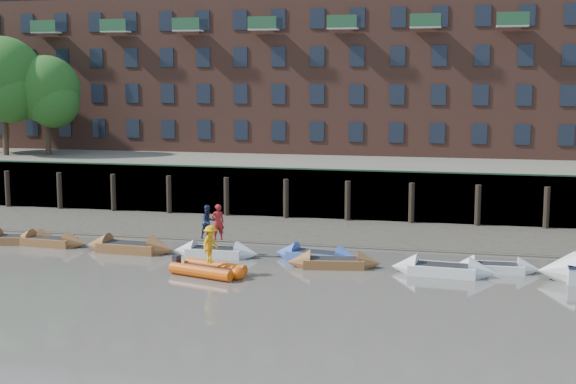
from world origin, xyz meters
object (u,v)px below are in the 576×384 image
(person_rower_a, at_px, (218,222))
(rowboat_4, at_px, (317,256))
(rowboat_5, at_px, (334,263))
(rowboat_7, at_px, (496,268))
(rowboat_3, at_px, (215,252))
(person_rib_crew, at_px, (211,244))
(rowboat_2, at_px, (129,247))
(rowboat_0, at_px, (20,239))
(rowboat_6, at_px, (443,270))
(rib_tender, at_px, (211,270))
(person_rower_b, at_px, (208,222))
(rowboat_1, at_px, (49,241))

(person_rower_a, bearing_deg, rowboat_4, 148.50)
(rowboat_5, height_order, rowboat_7, rowboat_5)
(rowboat_3, relative_size, rowboat_4, 0.95)
(rowboat_4, height_order, rowboat_7, rowboat_4)
(rowboat_7, height_order, person_rib_crew, person_rib_crew)
(rowboat_2, bearing_deg, person_rower_a, 2.74)
(rowboat_0, distance_m, rowboat_5, 17.83)
(rowboat_0, relative_size, rowboat_4, 0.98)
(rowboat_6, height_order, rib_tender, rowboat_6)
(person_rower_b, bearing_deg, person_rower_a, -74.46)
(rowboat_5, bearing_deg, person_rower_a, 161.63)
(rowboat_0, xyz_separation_m, rowboat_5, (17.76, -1.58, 0.00))
(rowboat_7, bearing_deg, person_rower_a, 177.71)
(person_rower_a, height_order, person_rib_crew, person_rower_a)
(person_rower_a, bearing_deg, rowboat_1, -38.03)
(person_rower_b, height_order, person_rib_crew, person_rower_b)
(rowboat_0, bearing_deg, rowboat_4, -13.04)
(person_rower_a, xyz_separation_m, person_rower_b, (-0.61, 0.29, -0.06))
(rowboat_4, height_order, person_rower_b, person_rower_b)
(person_rower_a, height_order, person_rower_b, person_rower_a)
(person_rower_a, bearing_deg, person_rib_crew, 68.32)
(rowboat_0, bearing_deg, rowboat_7, -13.54)
(rowboat_6, bearing_deg, rowboat_7, 29.95)
(rowboat_4, xyz_separation_m, rowboat_6, (6.21, -1.53, 0.01))
(rowboat_3, height_order, person_rower_a, person_rower_a)
(rowboat_1, bearing_deg, rowboat_0, -178.54)
(rowboat_6, xyz_separation_m, person_rib_crew, (-10.40, -2.51, 1.22))
(person_rib_crew, bearing_deg, rowboat_3, 27.73)
(rowboat_5, xyz_separation_m, rowboat_7, (7.55, 0.84, -0.02))
(person_rower_b, bearing_deg, rowboat_3, -77.73)
(person_rower_b, bearing_deg, rowboat_4, -49.28)
(rowboat_7, relative_size, person_rib_crew, 2.30)
(rowboat_0, xyz_separation_m, person_rower_b, (11.02, -0.35, 1.50))
(rowboat_5, relative_size, rib_tender, 1.25)
(rowboat_2, relative_size, person_rib_crew, 2.86)
(rowboat_5, bearing_deg, rowboat_3, 161.47)
(rowboat_0, bearing_deg, rowboat_6, -16.55)
(rowboat_7, distance_m, person_rower_a, 13.77)
(person_rower_b, bearing_deg, rowboat_1, 129.02)
(rowboat_5, relative_size, person_rower_a, 2.52)
(rowboat_6, bearing_deg, rowboat_3, 178.21)
(rowboat_2, bearing_deg, rowboat_3, 3.26)
(rowboat_3, bearing_deg, rowboat_1, 177.28)
(rowboat_6, xyz_separation_m, rib_tender, (-10.40, -2.54, 0.03))
(rowboat_2, distance_m, person_rower_b, 4.51)
(rowboat_0, height_order, rowboat_3, rowboat_3)
(rowboat_7, bearing_deg, rowboat_6, -156.51)
(rib_tender, bearing_deg, rowboat_5, 45.68)
(rowboat_5, bearing_deg, rowboat_6, -12.82)
(rowboat_3, bearing_deg, rowboat_4, 3.05)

